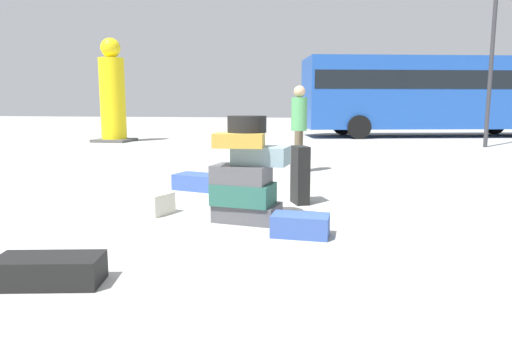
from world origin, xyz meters
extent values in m
plane|color=#9E9E99|center=(0.00, 0.00, 0.00)|extent=(80.00, 80.00, 0.00)
cube|color=#4C4C51|center=(0.38, -0.17, 0.10)|extent=(0.76, 0.55, 0.20)
cube|color=#26594C|center=(0.35, -0.21, 0.32)|extent=(0.71, 0.51, 0.24)
cube|color=#4C4C51|center=(0.32, -0.21, 0.54)|extent=(0.66, 0.48, 0.20)
cube|color=gray|center=(0.53, -0.13, 0.74)|extent=(0.63, 0.44, 0.20)
cube|color=#B28C33|center=(0.32, -0.29, 0.92)|extent=(0.56, 0.38, 0.15)
cylinder|color=black|center=(0.38, -0.16, 1.08)|extent=(0.43, 0.43, 0.18)
cube|color=beige|center=(-0.86, -0.03, 0.13)|extent=(0.62, 0.51, 0.25)
cube|color=black|center=(0.88, 0.84, 0.38)|extent=(0.29, 0.36, 0.76)
cube|color=black|center=(-0.65, -2.23, 0.11)|extent=(0.80, 0.48, 0.21)
cube|color=#334F99|center=(-0.74, 1.53, 0.12)|extent=(0.81, 0.58, 0.24)
cube|color=#334F99|center=(1.03, -0.66, 0.11)|extent=(0.57, 0.35, 0.22)
cylinder|color=brown|center=(0.61, 3.70, 0.40)|extent=(0.12, 0.12, 0.81)
cylinder|color=brown|center=(0.58, 3.48, 0.40)|extent=(0.12, 0.12, 0.81)
cylinder|color=#4C9959|center=(0.60, 3.59, 1.12)|extent=(0.30, 0.30, 0.63)
sphere|color=tan|center=(0.60, 3.59, 1.54)|extent=(0.22, 0.22, 0.22)
cylinder|color=yellow|center=(-6.52, 9.71, 1.45)|extent=(0.87, 0.87, 2.89)
sphere|color=yellow|center=(-6.52, 9.71, 3.23)|extent=(0.68, 0.68, 0.68)
cube|color=#4C4C4C|center=(-6.52, 9.71, 0.05)|extent=(1.22, 1.22, 0.10)
cube|color=#1E4CA5|center=(5.03, 14.68, 1.75)|extent=(10.79, 4.98, 2.80)
cube|color=black|center=(5.03, 14.68, 2.24)|extent=(10.60, 4.94, 0.70)
cylinder|color=black|center=(8.03, 16.72, 0.45)|extent=(0.93, 0.46, 0.90)
cylinder|color=black|center=(1.41, 15.06, 0.45)|extent=(0.93, 0.46, 0.90)
cylinder|color=black|center=(2.02, 12.64, 0.45)|extent=(0.93, 0.46, 0.90)
cylinder|color=#333338|center=(5.75, 9.94, 2.68)|extent=(0.12, 0.12, 5.35)
camera|label=1|loc=(1.41, -5.02, 1.30)|focal=31.67mm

